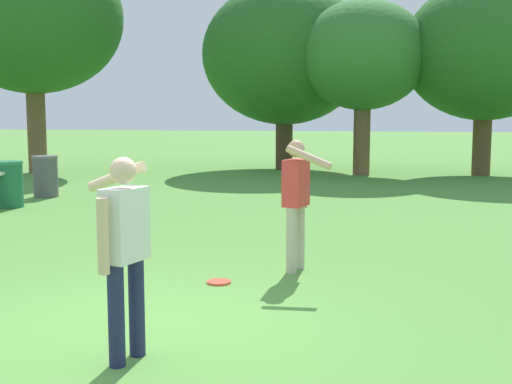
# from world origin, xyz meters

# --- Properties ---
(ground_plane) EXTENTS (120.00, 120.00, 0.00)m
(ground_plane) POSITION_xyz_m (0.00, 0.00, 0.00)
(ground_plane) COLOR #568E3D
(person_thrower) EXTENTS (0.64, 0.75, 1.64)m
(person_thrower) POSITION_xyz_m (0.18, -0.70, 0.96)
(person_thrower) COLOR #1E234C
(person_thrower) RESTS_ON ground
(person_catcher) EXTENTS (0.64, 0.75, 1.64)m
(person_catcher) POSITION_xyz_m (1.17, 2.53, 0.96)
(person_catcher) COLOR #B7AD93
(person_catcher) RESTS_ON ground
(frisbee) EXTENTS (0.28, 0.28, 0.03)m
(frisbee) POSITION_xyz_m (0.35, 1.77, 0.01)
(frisbee) COLOR #E04733
(frisbee) RESTS_ON ground
(trash_can_beside_table) EXTENTS (0.59, 0.59, 0.96)m
(trash_can_beside_table) POSITION_xyz_m (-5.44, 8.63, 0.48)
(trash_can_beside_table) COLOR #515156
(trash_can_beside_table) RESTS_ON ground
(trash_can_further_along) EXTENTS (0.59, 0.59, 0.96)m
(trash_can_further_along) POSITION_xyz_m (-5.36, 6.94, 0.48)
(trash_can_further_along) COLOR #1E663D
(trash_can_further_along) RESTS_ON ground
(tree_tall_left) EXTENTS (5.69, 5.69, 7.37)m
(tree_tall_left) POSITION_xyz_m (-8.66, 14.22, 4.93)
(tree_tall_left) COLOR brown
(tree_tall_left) RESTS_ON ground
(tree_broad_center) EXTENTS (5.56, 5.56, 6.25)m
(tree_broad_center) POSITION_xyz_m (-0.99, 16.95, 3.87)
(tree_broad_center) COLOR #4C3823
(tree_broad_center) RESTS_ON ground
(tree_far_right) EXTENTS (3.98, 3.98, 5.39)m
(tree_far_right) POSITION_xyz_m (1.67, 15.43, 3.67)
(tree_far_right) COLOR brown
(tree_far_right) RESTS_ON ground
(tree_slender_mid) EXTENTS (5.02, 5.02, 5.97)m
(tree_slender_mid) POSITION_xyz_m (5.34, 15.89, 3.82)
(tree_slender_mid) COLOR brown
(tree_slender_mid) RESTS_ON ground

